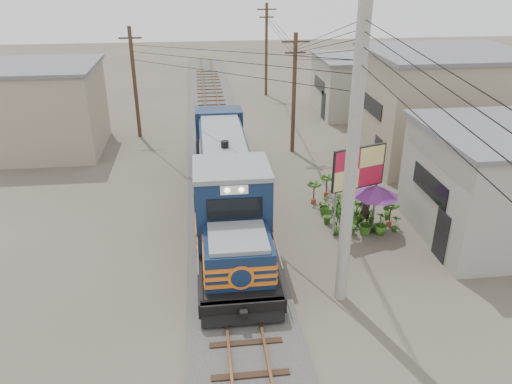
{
  "coord_description": "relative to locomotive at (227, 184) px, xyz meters",
  "views": [
    {
      "loc": [
        -1.07,
        -14.23,
        10.66
      ],
      "look_at": [
        1.06,
        3.73,
        2.2
      ],
      "focal_mm": 35.0,
      "sensor_mm": 36.0,
      "label": 1
    }
  ],
  "objects": [
    {
      "name": "track",
      "position": [
        0.0,
        4.16,
        -1.41
      ],
      "size": [
        1.15,
        70.0,
        0.12
      ],
      "color": "#51331E",
      "rests_on": "ground"
    },
    {
      "name": "shophouse_mid",
      "position": [
        12.5,
        6.16,
        1.44
      ],
      "size": [
        8.4,
        7.35,
        6.2
      ],
      "color": "gray",
      "rests_on": "ground"
    },
    {
      "name": "locomotive",
      "position": [
        0.0,
        0.0,
        0.0
      ],
      "size": [
        2.81,
        15.29,
        3.79
      ],
      "color": "black",
      "rests_on": "ground"
    },
    {
      "name": "shophouse_front",
      "position": [
        11.5,
        -2.84,
        0.69
      ],
      "size": [
        7.35,
        6.3,
        4.7
      ],
      "color": "gray",
      "rests_on": "ground"
    },
    {
      "name": "utility_pole_main",
      "position": [
        3.5,
        -6.34,
        3.33
      ],
      "size": [
        0.4,
        0.4,
        10.0
      ],
      "color": "#9E9B93",
      "rests_on": "ground"
    },
    {
      "name": "billboard",
      "position": [
        5.31,
        -1.88,
        1.18
      ],
      "size": [
        2.4,
        0.9,
        3.85
      ],
      "rotation": [
        0.0,
        0.0,
        0.32
      ],
      "color": "#99999E",
      "rests_on": "ground"
    },
    {
      "name": "plant_nursery",
      "position": [
        5.39,
        -1.36,
        -1.17
      ],
      "size": [
        3.27,
        2.93,
        1.13
      ],
      "color": "#33661D",
      "rests_on": "ground"
    },
    {
      "name": "wooden_pole_far",
      "position": [
        4.8,
        22.16,
        2.26
      ],
      "size": [
        1.6,
        0.24,
        7.5
      ],
      "color": "#4C3826",
      "rests_on": "ground"
    },
    {
      "name": "vendor",
      "position": [
        5.93,
        -1.41,
        -0.86
      ],
      "size": [
        0.68,
        0.54,
        1.63
      ],
      "primitive_type": "imported",
      "rotation": [
        0.0,
        0.0,
        3.43
      ],
      "color": "black",
      "rests_on": "ground"
    },
    {
      "name": "shophouse_back",
      "position": [
        11.0,
        16.16,
        0.44
      ],
      "size": [
        6.3,
        6.3,
        4.2
      ],
      "color": "gray",
      "rests_on": "ground"
    },
    {
      "name": "market_umbrella",
      "position": [
        6.13,
        -1.95,
        0.22
      ],
      "size": [
        2.03,
        2.03,
        2.15
      ],
      "rotation": [
        0.0,
        0.0,
        0.05
      ],
      "color": "black",
      "rests_on": "ground"
    },
    {
      "name": "wooden_pole_left",
      "position": [
        -5.0,
        12.16,
        2.01
      ],
      "size": [
        1.6,
        0.24,
        7.0
      ],
      "color": "#4C3826",
      "rests_on": "ground"
    },
    {
      "name": "ballast",
      "position": [
        0.0,
        4.16,
        -1.59
      ],
      "size": [
        3.6,
        70.0,
        0.16
      ],
      "primitive_type": "cube",
      "color": "#595651",
      "rests_on": "ground"
    },
    {
      "name": "wooden_pole_mid",
      "position": [
        4.5,
        8.16,
        2.01
      ],
      "size": [
        1.6,
        0.24,
        7.0
      ],
      "color": "#4C3826",
      "rests_on": "ground"
    },
    {
      "name": "power_lines",
      "position": [
        -0.14,
        2.65,
        5.9
      ],
      "size": [
        9.65,
        19.0,
        3.3
      ],
      "color": "black",
      "rests_on": "ground"
    },
    {
      "name": "ground",
      "position": [
        0.0,
        -5.84,
        -1.67
      ],
      "size": [
        120.0,
        120.0,
        0.0
      ],
      "primitive_type": "plane",
      "color": "#473F35",
      "rests_on": "ground"
    },
    {
      "name": "shophouse_left",
      "position": [
        -10.0,
        10.16,
        0.94
      ],
      "size": [
        6.3,
        6.3,
        5.2
      ],
      "color": "gray",
      "rests_on": "ground"
    }
  ]
}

